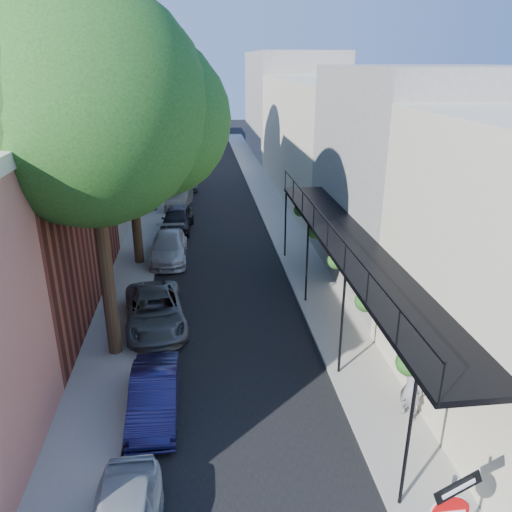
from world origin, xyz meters
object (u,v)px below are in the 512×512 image
object	(u,v)px
oak_near	(105,110)
parked_car_b	(154,395)
oak_mid	(136,113)
parked_car_f	(179,198)
parked_car_c	(155,311)
parked_car_d	(169,247)
oak_far	(151,77)
pedestrian	(411,387)
parked_car_g	(181,179)
parked_car_e	(177,219)

from	to	relation	value
oak_near	parked_car_b	world-z (taller)	oak_near
oak_mid	parked_car_f	size ratio (longest dim) A/B	2.64
parked_car_c	parked_car_f	size ratio (longest dim) A/B	1.18
oak_mid	parked_car_d	bearing A→B (deg)	14.25
oak_far	parked_car_b	world-z (taller)	oak_far
parked_car_f	pedestrian	bearing A→B (deg)	-65.94
oak_near	oak_mid	size ratio (longest dim) A/B	1.12
parked_car_b	parked_car_g	world-z (taller)	parked_car_g
parked_car_b	parked_car_f	distance (m)	21.03
parked_car_f	parked_car_e	bearing A→B (deg)	-82.70
oak_near	pedestrian	xyz separation A→B (m)	(7.97, -4.54, -6.81)
oak_mid	parked_car_g	xyz separation A→B (m)	(1.25, 15.06, -6.37)
parked_car_g	oak_mid	bearing A→B (deg)	-98.72
parked_car_d	pedestrian	world-z (taller)	pedestrian
parked_car_g	pedestrian	distance (m)	28.39
oak_mid	parked_car_g	bearing A→B (deg)	85.24
parked_car_c	parked_car_g	xyz separation A→B (m)	(0.43, 21.50, 0.06)
parked_car_d	parked_car_c	bearing A→B (deg)	-91.22
parked_car_d	parked_car_f	distance (m)	9.35
oak_near	parked_car_f	world-z (taller)	oak_near
parked_car_g	pedestrian	size ratio (longest dim) A/B	2.62
oak_far	parked_car_f	xyz separation A→B (m)	(1.21, 0.56, -7.62)
oak_far	parked_car_c	xyz separation A→B (m)	(0.76, -15.49, -7.63)
parked_car_c	pedestrian	size ratio (longest dim) A/B	2.40
pedestrian	oak_far	bearing A→B (deg)	-3.90
parked_car_f	oak_far	bearing A→B (deg)	-148.01
parked_car_c	parked_car_d	size ratio (longest dim) A/B	1.06
oak_far	parked_car_d	world-z (taller)	oak_far
oak_near	parked_car_c	size ratio (longest dim) A/B	2.51
parked_car_b	parked_car_g	xyz separation A→B (m)	(0.10, 26.49, 0.09)
oak_near	pedestrian	world-z (taller)	oak_near
oak_mid	parked_car_b	bearing A→B (deg)	-84.23
parked_car_e	pedestrian	size ratio (longest dim) A/B	2.15
oak_near	oak_mid	bearing A→B (deg)	90.37
parked_car_f	parked_car_c	bearing A→B (deg)	-84.50
parked_car_d	parked_car_f	size ratio (longest dim) A/B	1.11
parked_car_b	parked_car_e	xyz separation A→B (m)	(0.14, 16.17, 0.10)
parked_car_c	parked_car_e	xyz separation A→B (m)	(0.46, 11.18, 0.06)
oak_far	parked_car_g	distance (m)	9.74
oak_mid	pedestrian	bearing A→B (deg)	-57.35
parked_car_b	parked_car_f	size ratio (longest dim) A/B	0.94
parked_car_b	parked_car_c	distance (m)	5.00
parked_car_c	parked_car_g	bearing A→B (deg)	81.76
oak_mid	parked_car_b	xyz separation A→B (m)	(1.15, -11.43, -6.46)
oak_mid	parked_car_d	distance (m)	6.52
parked_car_d	parked_car_g	xyz separation A→B (m)	(0.24, 14.80, 0.07)
parked_car_b	parked_car_d	size ratio (longest dim) A/B	0.84
oak_mid	parked_car_f	xyz separation A→B (m)	(1.27, 9.60, -6.42)
oak_far	pedestrian	bearing A→B (deg)	-69.74
oak_far	parked_car_c	bearing A→B (deg)	-87.18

